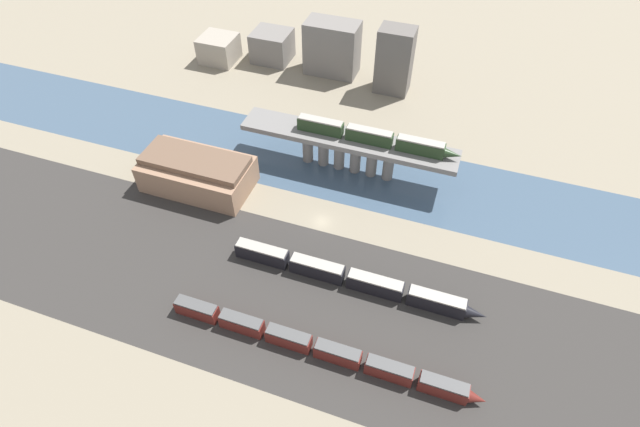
# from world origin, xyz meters

# --- Properties ---
(ground_plane) EXTENTS (400.00, 400.00, 0.00)m
(ground_plane) POSITION_xyz_m (0.00, 0.00, 0.00)
(ground_plane) COLOR gray
(railbed_yard) EXTENTS (280.00, 42.00, 0.01)m
(railbed_yard) POSITION_xyz_m (0.00, -24.00, 0.00)
(railbed_yard) COLOR #33302D
(railbed_yard) RESTS_ON ground
(river_water) EXTENTS (320.00, 27.52, 0.01)m
(river_water) POSITION_xyz_m (0.00, 21.40, 0.00)
(river_water) COLOR #3D5166
(river_water) RESTS_ON ground
(bridge) EXTENTS (58.33, 9.20, 10.82)m
(bridge) POSITION_xyz_m (-0.00, 21.40, 8.04)
(bridge) COLOR slate
(bridge) RESTS_ON ground
(train_on_bridge) EXTENTS (43.14, 2.72, 3.85)m
(train_on_bridge) POSITION_xyz_m (6.92, 21.40, 12.70)
(train_on_bridge) COLOR #23381E
(train_on_bridge) RESTS_ON bridge
(train_yard_near) EXTENTS (64.69, 2.80, 3.77)m
(train_yard_near) POSITION_xyz_m (10.93, -33.93, 1.85)
(train_yard_near) COLOR #5B1E19
(train_yard_near) RESTS_ON ground
(train_yard_mid) EXTENTS (57.31, 2.99, 4.19)m
(train_yard_mid) POSITION_xyz_m (12.44, -15.70, 2.06)
(train_yard_mid) COLOR black
(train_yard_mid) RESTS_ON ground
(warehouse_building) EXTENTS (28.20, 15.42, 9.48)m
(warehouse_building) POSITION_xyz_m (-35.29, 2.05, 4.51)
(warehouse_building) COLOR #937056
(warehouse_building) RESTS_ON ground
(city_block_far_left) EXTENTS (12.10, 11.58, 8.75)m
(city_block_far_left) POSITION_xyz_m (-60.12, 62.75, 4.37)
(city_block_far_left) COLOR gray
(city_block_far_left) RESTS_ON ground
(city_block_left) EXTENTS (12.92, 11.79, 10.33)m
(city_block_left) POSITION_xyz_m (-42.43, 69.38, 5.16)
(city_block_left) COLOR slate
(city_block_left) RESTS_ON ground
(city_block_center) EXTENTS (17.77, 9.88, 17.77)m
(city_block_center) POSITION_xyz_m (-19.91, 68.36, 8.88)
(city_block_center) COLOR slate
(city_block_center) RESTS_ON ground
(city_block_right) EXTENTS (11.04, 8.22, 21.26)m
(city_block_right) POSITION_xyz_m (2.35, 64.14, 10.63)
(city_block_right) COLOR #605B56
(city_block_right) RESTS_ON ground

